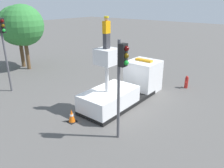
{
  "coord_description": "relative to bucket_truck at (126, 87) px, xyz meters",
  "views": [
    {
      "loc": [
        -10.56,
        -7.85,
        6.42
      ],
      "look_at": [
        -2.2,
        -1.13,
        2.31
      ],
      "focal_mm": 35.0,
      "sensor_mm": 36.0,
      "label": 1
    }
  ],
  "objects": [
    {
      "name": "ground_plane",
      "position": [
        -0.76,
        0.0,
        -0.92
      ],
      "size": [
        120.0,
        120.0,
        0.0
      ],
      "primitive_type": "plane",
      "color": "#565451"
    },
    {
      "name": "fire_hydrant",
      "position": [
        4.72,
        -2.42,
        -0.44
      ],
      "size": [
        0.51,
        0.27,
        0.99
      ],
      "color": "#B2231E",
      "rests_on": "ground"
    },
    {
      "name": "worker",
      "position": [
        -2.03,
        0.0,
        3.85
      ],
      "size": [
        0.4,
        0.26,
        1.75
      ],
      "color": "#38383D",
      "rests_on": "bucket_truck"
    },
    {
      "name": "traffic_cone_rear",
      "position": [
        -4.34,
        0.66,
        -0.56
      ],
      "size": [
        0.47,
        0.47,
        0.77
      ],
      "color": "black",
      "rests_on": "ground"
    },
    {
      "name": "bucket_truck",
      "position": [
        0.0,
        0.0,
        0.0
      ],
      "size": [
        6.96,
        2.21,
        3.89
      ],
      "color": "black",
      "rests_on": "ground"
    },
    {
      "name": "traffic_light_across",
      "position": [
        -4.16,
        7.53,
        2.96
      ],
      "size": [
        0.34,
        0.57,
        5.49
      ],
      "color": "#515156",
      "rests_on": "ground"
    },
    {
      "name": "traffic_light_pole",
      "position": [
        -3.88,
        -2.41,
        2.54
      ],
      "size": [
        0.34,
        0.57,
        4.88
      ],
      "color": "#515156",
      "rests_on": "ground"
    },
    {
      "name": "tree_left_bg",
      "position": [
        0.01,
        13.04,
        3.17
      ],
      "size": [
        3.83,
        3.83,
        6.03
      ],
      "color": "brown",
      "rests_on": "ground"
    },
    {
      "name": "tree_right_bg",
      "position": [
        -0.13,
        11.8,
        3.31
      ],
      "size": [
        3.81,
        3.81,
        6.16
      ],
      "color": "brown",
      "rests_on": "ground"
    }
  ]
}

